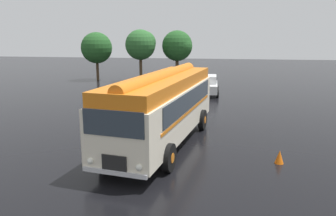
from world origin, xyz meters
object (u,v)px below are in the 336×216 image
object	(u,v)px
vintage_bus	(163,105)
car_mid_left	(207,85)
car_near_left	(174,85)
traffic_cone	(279,157)

from	to	relation	value
vintage_bus	car_mid_left	distance (m)	13.86
vintage_bus	car_near_left	bearing A→B (deg)	95.97
traffic_cone	vintage_bus	bearing A→B (deg)	160.98
car_mid_left	traffic_cone	distance (m)	15.91
vintage_bus	traffic_cone	size ratio (longest dim) A/B	18.82
car_near_left	car_mid_left	bearing A→B (deg)	9.85
vintage_bus	traffic_cone	bearing A→B (deg)	-19.02
car_mid_left	traffic_cone	world-z (taller)	car_mid_left
vintage_bus	traffic_cone	xyz separation A→B (m)	(5.09, -1.75, -1.62)
car_mid_left	traffic_cone	size ratio (longest dim) A/B	7.71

